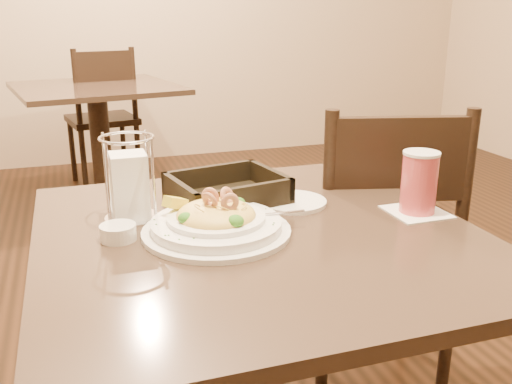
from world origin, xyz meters
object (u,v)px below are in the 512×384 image
object	(u,v)px
main_table	(259,328)
pasta_bowl	(216,222)
dining_chair_far	(103,114)
butter_ramekin	(118,232)
dining_chair_near	(379,248)
bread_basket	(227,194)
napkin_caddy	(130,184)
drink_glass	(419,183)
side_plate	(292,202)
background_table	(99,124)

from	to	relation	value
main_table	pasta_bowl	xyz separation A→B (m)	(-0.09, 0.01, 0.26)
dining_chair_far	butter_ramekin	distance (m)	2.80
dining_chair_near	dining_chair_far	size ratio (longest dim) A/B	1.00
butter_ramekin	dining_chair_near	bearing A→B (deg)	18.91
main_table	pasta_bowl	size ratio (longest dim) A/B	2.65
bread_basket	pasta_bowl	bearing A→B (deg)	-112.24
bread_basket	napkin_caddy	bearing A→B (deg)	-171.36
drink_glass	butter_ramekin	distance (m)	0.66
dining_chair_far	bread_basket	bearing A→B (deg)	82.68
pasta_bowl	butter_ramekin	distance (m)	0.20
dining_chair_far	pasta_bowl	size ratio (longest dim) A/B	2.74
bread_basket	napkin_caddy	size ratio (longest dim) A/B	1.52
side_plate	bread_basket	bearing A→B (deg)	159.95
napkin_caddy	bread_basket	bearing A→B (deg)	8.64
main_table	bread_basket	size ratio (longest dim) A/B	3.16
main_table	drink_glass	distance (m)	0.48
pasta_bowl	drink_glass	size ratio (longest dim) A/B	2.39
napkin_caddy	pasta_bowl	bearing A→B (deg)	-43.02
bread_basket	drink_glass	bearing A→B (deg)	-26.69
dining_chair_near	dining_chair_far	xyz separation A→B (m)	(-0.61, 2.52, 0.00)
pasta_bowl	butter_ramekin	bearing A→B (deg)	170.38
dining_chair_near	butter_ramekin	size ratio (longest dim) A/B	12.84
main_table	background_table	size ratio (longest dim) A/B	0.86
background_table	dining_chair_near	xyz separation A→B (m)	(0.66, -2.19, -0.00)
bread_basket	side_plate	xyz separation A→B (m)	(0.15, -0.05, -0.02)
drink_glass	bread_basket	distance (m)	0.44
background_table	side_plate	xyz separation A→B (m)	(0.32, -2.35, 0.23)
main_table	drink_glass	bearing A→B (deg)	-0.76
dining_chair_far	side_plate	size ratio (longest dim) A/B	5.77
bread_basket	main_table	bearing A→B (deg)	-85.47
background_table	pasta_bowl	world-z (taller)	pasta_bowl
dining_chair_far	dining_chair_near	bearing A→B (deg)	93.65
background_table	napkin_caddy	world-z (taller)	napkin_caddy
background_table	bread_basket	world-z (taller)	bread_basket
pasta_bowl	side_plate	xyz separation A→B (m)	(0.22, 0.13, -0.02)
drink_glass	bread_basket	bearing A→B (deg)	153.31
main_table	napkin_caddy	bearing A→B (deg)	147.10
dining_chair_near	napkin_caddy	distance (m)	0.79
pasta_bowl	side_plate	bearing A→B (deg)	29.92
dining_chair_near	side_plate	xyz separation A→B (m)	(-0.34, -0.17, 0.23)
dining_chair_near	bread_basket	xyz separation A→B (m)	(-0.49, -0.11, 0.25)
side_plate	dining_chair_near	bearing A→B (deg)	25.80
pasta_bowl	napkin_caddy	size ratio (longest dim) A/B	1.81
main_table	bread_basket	world-z (taller)	bread_basket
background_table	bread_basket	distance (m)	2.32
drink_glass	napkin_caddy	bearing A→B (deg)	165.32
side_plate	pasta_bowl	bearing A→B (deg)	-150.08
main_table	napkin_caddy	distance (m)	0.42
drink_glass	napkin_caddy	xyz separation A→B (m)	(-0.62, 0.16, 0.01)
main_table	side_plate	world-z (taller)	side_plate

